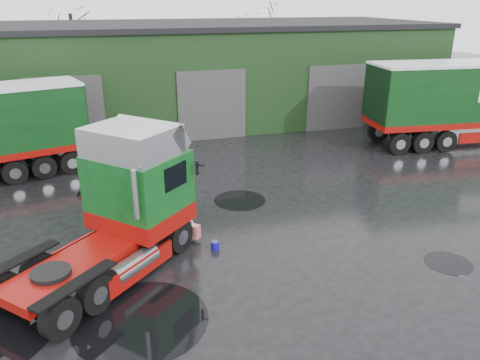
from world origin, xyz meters
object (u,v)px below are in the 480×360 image
at_px(tree_back_b, 258,45).
at_px(warehouse, 192,71).
at_px(wash_bucket, 215,245).
at_px(tree_back_a, 73,38).
at_px(hero_tractor, 94,212).

bearing_deg(tree_back_b, warehouse, -128.66).
distance_m(wash_bucket, tree_back_a, 29.66).
distance_m(hero_tractor, tree_back_b, 32.95).
xyz_separation_m(wash_bucket, tree_back_a, (-5.15, 28.84, 4.62)).
xyz_separation_m(hero_tractor, tree_back_a, (-1.50, 29.54, 2.61)).
distance_m(hero_tractor, tree_back_a, 29.69).
bearing_deg(warehouse, tree_back_a, 128.66).
bearing_deg(wash_bucket, tree_back_b, 69.39).
xyz_separation_m(warehouse, tree_back_b, (8.00, 10.00, 0.59)).
bearing_deg(wash_bucket, tree_back_a, 100.13).
relative_size(warehouse, hero_tractor, 4.71).
bearing_deg(hero_tractor, tree_back_a, 138.62).
relative_size(tree_back_a, tree_back_b, 1.27).
xyz_separation_m(warehouse, tree_back_a, (-8.00, 10.00, 1.59)).
distance_m(warehouse, tree_back_b, 12.82).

